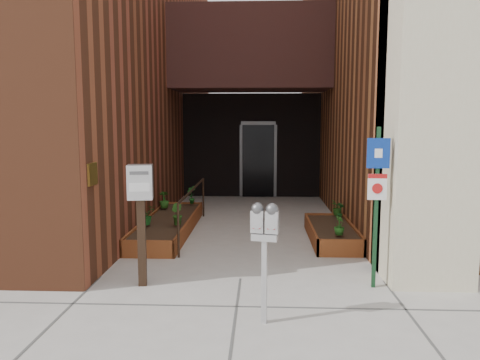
# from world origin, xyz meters

# --- Properties ---
(ground) EXTENTS (80.00, 80.00, 0.00)m
(ground) POSITION_xyz_m (0.00, 0.00, 0.00)
(ground) COLOR #9E9991
(ground) RESTS_ON ground
(architecture) EXTENTS (20.00, 14.60, 10.00)m
(architecture) POSITION_xyz_m (-0.18, 6.89, 4.98)
(architecture) COLOR brown
(architecture) RESTS_ON ground
(planter_left) EXTENTS (0.90, 3.60, 0.30)m
(planter_left) POSITION_xyz_m (-1.55, 2.70, 0.13)
(planter_left) COLOR maroon
(planter_left) RESTS_ON ground
(planter_right) EXTENTS (0.80, 2.20, 0.30)m
(planter_right) POSITION_xyz_m (1.60, 2.20, 0.13)
(planter_right) COLOR maroon
(planter_right) RESTS_ON ground
(handrail) EXTENTS (0.04, 3.34, 0.90)m
(handrail) POSITION_xyz_m (-1.05, 2.65, 0.75)
(handrail) COLOR black
(handrail) RESTS_ON ground
(parking_meter) EXTENTS (0.31, 0.17, 1.34)m
(parking_meter) POSITION_xyz_m (0.33, -1.43, 1.04)
(parking_meter) COLOR #B8B8BB
(parking_meter) RESTS_ON ground
(sign_post) EXTENTS (0.29, 0.08, 2.14)m
(sign_post) POSITION_xyz_m (1.79, -0.26, 1.31)
(sign_post) COLOR #14391E
(sign_post) RESTS_ON ground
(payment_dropbox) EXTENTS (0.36, 0.29, 1.64)m
(payment_dropbox) POSITION_xyz_m (-1.31, -0.32, 1.18)
(payment_dropbox) COLOR black
(payment_dropbox) RESTS_ON ground
(shrub_left_a) EXTENTS (0.46, 0.46, 0.36)m
(shrub_left_a) POSITION_xyz_m (-1.84, 2.06, 0.48)
(shrub_left_a) COLOR #17531A
(shrub_left_a) RESTS_ON planter_left
(shrub_left_b) EXTENTS (0.31, 0.31, 0.40)m
(shrub_left_b) POSITION_xyz_m (-1.27, 2.08, 0.50)
(shrub_left_b) COLOR #245418
(shrub_left_b) RESTS_ON planter_left
(shrub_left_c) EXTENTS (0.25, 0.25, 0.38)m
(shrub_left_c) POSITION_xyz_m (-1.85, 3.73, 0.49)
(shrub_left_c) COLOR #27631C
(shrub_left_c) RESTS_ON planter_left
(shrub_left_d) EXTENTS (0.30, 0.30, 0.41)m
(shrub_left_d) POSITION_xyz_m (-1.33, 4.30, 0.51)
(shrub_left_d) COLOR #195A1B
(shrub_left_d) RESTS_ON planter_left
(shrub_right_a) EXTENTS (0.24, 0.24, 0.32)m
(shrub_right_a) POSITION_xyz_m (1.61, 1.43, 0.46)
(shrub_right_a) COLOR #215B1A
(shrub_right_a) RESTS_ON planter_right
(shrub_right_b) EXTENTS (0.24, 0.24, 0.32)m
(shrub_right_b) POSITION_xyz_m (1.85, 2.78, 0.46)
(shrub_right_b) COLOR #17521B
(shrub_right_b) RESTS_ON planter_right
(shrub_right_c) EXTENTS (0.30, 0.30, 0.31)m
(shrub_right_c) POSITION_xyz_m (1.85, 3.10, 0.46)
(shrub_right_c) COLOR #26601B
(shrub_right_c) RESTS_ON planter_right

